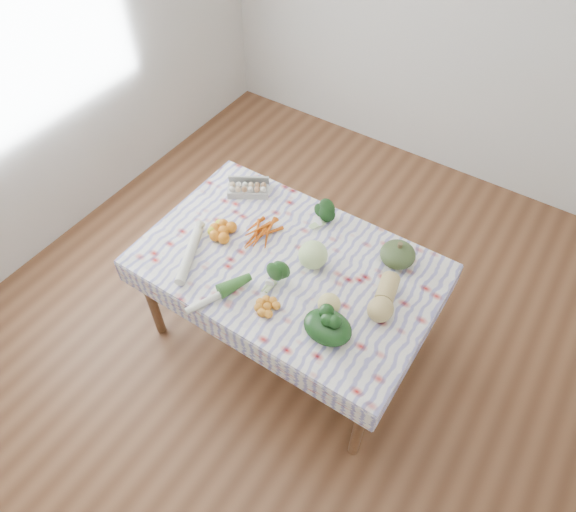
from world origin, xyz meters
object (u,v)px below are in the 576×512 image
at_px(kabocha_squash, 398,254).
at_px(cabbage, 313,255).
at_px(dining_table, 288,272).
at_px(grapefruit, 329,304).
at_px(egg_carton, 248,190).
at_px(butternut_squash, 385,297).

relative_size(kabocha_squash, cabbage, 1.21).
height_order(dining_table, grapefruit, grapefruit).
bearing_deg(kabocha_squash, dining_table, -146.04).
bearing_deg(egg_carton, kabocha_squash, -31.18).
bearing_deg(egg_carton, cabbage, -54.11).
xyz_separation_m(dining_table, egg_carton, (-0.52, 0.33, 0.12)).
xyz_separation_m(egg_carton, cabbage, (0.64, -0.27, 0.05)).
height_order(egg_carton, butternut_squash, butternut_squash).
relative_size(egg_carton, grapefruit, 2.14).
bearing_deg(butternut_squash, dining_table, 171.93).
distance_m(dining_table, grapefruit, 0.41).
xyz_separation_m(egg_carton, grapefruit, (0.88, -0.49, 0.03)).
height_order(egg_carton, cabbage, cabbage).
bearing_deg(kabocha_squash, grapefruit, -106.66).
xyz_separation_m(kabocha_squash, butternut_squash, (0.07, -0.30, 0.00)).
relative_size(dining_table, butternut_squash, 5.49).
relative_size(cabbage, grapefruit, 1.36).
bearing_deg(kabocha_squash, egg_carton, -179.53).
distance_m(egg_carton, cabbage, 0.70).
height_order(dining_table, egg_carton, egg_carton).
xyz_separation_m(cabbage, butternut_squash, (0.45, -0.03, -0.01)).
bearing_deg(dining_table, kabocha_squash, 33.96).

